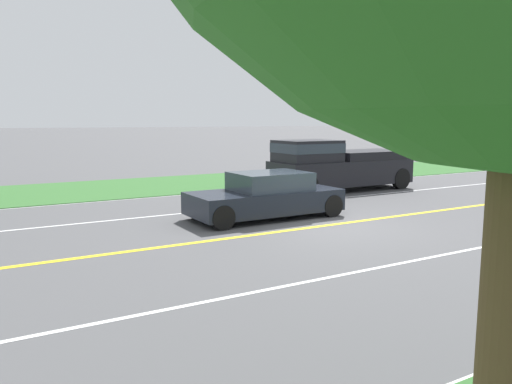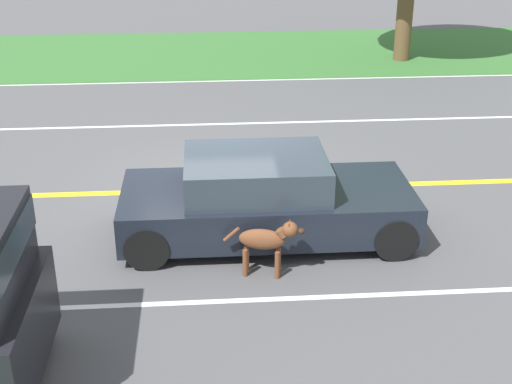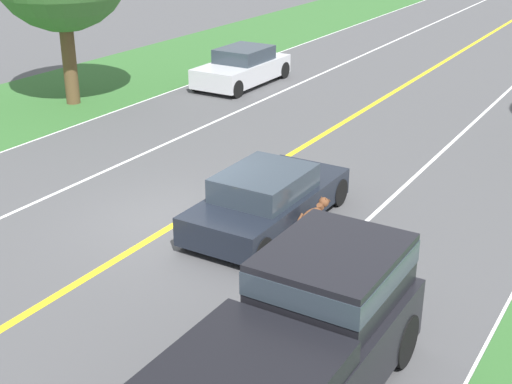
# 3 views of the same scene
# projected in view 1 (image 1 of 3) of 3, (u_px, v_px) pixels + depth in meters

# --- Properties ---
(ground_plane) EXTENTS (400.00, 400.00, 0.00)m
(ground_plane) POSITION_uv_depth(u_px,v_px,m) (327.00, 225.00, 13.05)
(ground_plane) COLOR #4C4C4F
(centre_divider_line) EXTENTS (0.18, 160.00, 0.01)m
(centre_divider_line) POSITION_uv_depth(u_px,v_px,m) (327.00, 225.00, 13.04)
(centre_divider_line) COLOR yellow
(centre_divider_line) RESTS_ON ground
(lane_edge_line_right) EXTENTS (0.14, 160.00, 0.01)m
(lane_edge_line_right) POSITION_uv_depth(u_px,v_px,m) (213.00, 192.00, 19.04)
(lane_edge_line_right) COLOR white
(lane_edge_line_right) RESTS_ON ground
(lane_dash_same_dir) EXTENTS (0.10, 160.00, 0.01)m
(lane_dash_same_dir) POSITION_uv_depth(u_px,v_px,m) (259.00, 206.00, 16.04)
(lane_dash_same_dir) COLOR white
(lane_dash_same_dir) RESTS_ON ground
(lane_dash_oncoming) EXTENTS (0.10, 160.00, 0.01)m
(lane_dash_oncoming) POSITION_uv_depth(u_px,v_px,m) (435.00, 256.00, 10.05)
(lane_dash_oncoming) COLOR white
(lane_dash_oncoming) RESTS_ON ground
(grass_verge_right) EXTENTS (6.00, 160.00, 0.03)m
(grass_verge_right) POSITION_uv_depth(u_px,v_px,m) (183.00, 184.00, 21.60)
(grass_verge_right) COLOR #33662D
(grass_verge_right) RESTS_ON ground
(ego_car) EXTENTS (1.88, 4.29, 1.29)m
(ego_car) POSITION_uv_depth(u_px,v_px,m) (266.00, 196.00, 14.03)
(ego_car) COLOR black
(ego_car) RESTS_ON ground
(dog) EXTENTS (0.37, 1.09, 0.85)m
(dog) POSITION_uv_depth(u_px,v_px,m) (248.00, 193.00, 15.06)
(dog) COLOR brown
(dog) RESTS_ON ground
(pickup_truck) EXTENTS (2.05, 5.77, 2.00)m
(pickup_truck) POSITION_uv_depth(u_px,v_px,m) (336.00, 165.00, 19.41)
(pickup_truck) COLOR black
(pickup_truck) RESTS_ON ground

